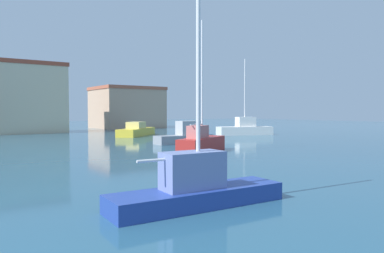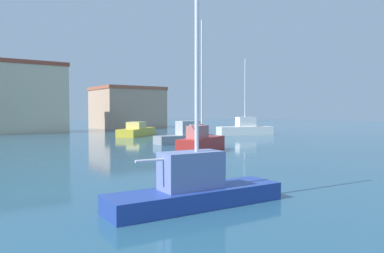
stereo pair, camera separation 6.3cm
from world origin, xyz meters
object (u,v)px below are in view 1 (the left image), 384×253
Objects in this scene: sailboat_blue_inner_mooring at (196,187)px; sailboat_red_distant_east at (201,142)px; motorboat_yellow_behind_lamppost at (136,131)px; sailboat_white_near_pier at (245,129)px; motorboat_grey_outer_mooring at (186,135)px.

sailboat_red_distant_east is at bearing 52.85° from sailboat_blue_inner_mooring.
sailboat_blue_inner_mooring is 31.18m from motorboat_yellow_behind_lamppost.
sailboat_red_distant_east is 18.67m from sailboat_white_near_pier.
sailboat_blue_inner_mooring is 0.82× the size of sailboat_white_near_pier.
motorboat_yellow_behind_lamppost is (0.98, 11.19, -0.14)m from motorboat_grey_outer_mooring.
sailboat_blue_inner_mooring is 32.31m from sailboat_white_near_pier.
sailboat_red_distant_east is 7.01m from motorboat_grey_outer_mooring.
sailboat_white_near_pier is 1.33× the size of motorboat_yellow_behind_lamppost.
sailboat_white_near_pier is 12.27m from motorboat_yellow_behind_lamppost.
sailboat_red_distant_east reaches higher than motorboat_grey_outer_mooring.
sailboat_blue_inner_mooring is 1.09× the size of motorboat_yellow_behind_lamppost.
sailboat_white_near_pier is (14.72, 11.49, 0.04)m from sailboat_red_distant_east.
sailboat_white_near_pier is at bearing 44.32° from sailboat_blue_inner_mooring.
sailboat_red_distant_east reaches higher than sailboat_white_near_pier.
sailboat_red_distant_east reaches higher than motorboat_yellow_behind_lamppost.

